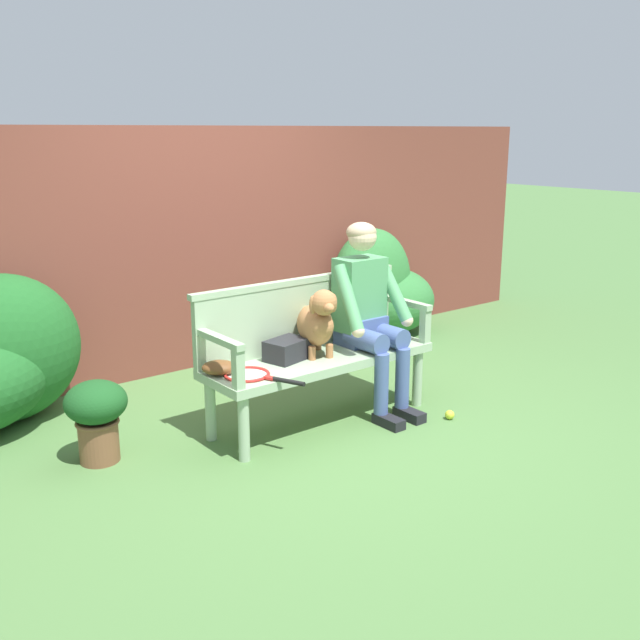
{
  "coord_description": "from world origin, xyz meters",
  "views": [
    {
      "loc": [
        -2.96,
        -3.73,
        1.97
      ],
      "look_at": [
        0.0,
        0.0,
        0.73
      ],
      "focal_mm": 41.19,
      "sensor_mm": 36.0,
      "label": 1
    }
  ],
  "objects_px": {
    "tennis_racket": "(251,375)",
    "potted_plant": "(97,414)",
    "baseball_glove": "(219,368)",
    "tennis_ball": "(450,415)",
    "garden_bench": "(320,364)",
    "sports_bag": "(287,350)",
    "dog_on_bench": "(317,322)",
    "person_seated": "(368,309)"
  },
  "relations": [
    {
      "from": "baseball_glove",
      "to": "tennis_ball",
      "type": "height_order",
      "value": "baseball_glove"
    },
    {
      "from": "person_seated",
      "to": "garden_bench",
      "type": "bearing_deg",
      "value": 177.68
    },
    {
      "from": "dog_on_bench",
      "to": "potted_plant",
      "type": "bearing_deg",
      "value": 166.45
    },
    {
      "from": "baseball_glove",
      "to": "garden_bench",
      "type": "bearing_deg",
      "value": 30.54
    },
    {
      "from": "tennis_ball",
      "to": "potted_plant",
      "type": "bearing_deg",
      "value": 158.01
    },
    {
      "from": "tennis_ball",
      "to": "potted_plant",
      "type": "relative_size",
      "value": 0.13
    },
    {
      "from": "tennis_racket",
      "to": "potted_plant",
      "type": "relative_size",
      "value": 1.13
    },
    {
      "from": "garden_bench",
      "to": "baseball_glove",
      "type": "height_order",
      "value": "baseball_glove"
    },
    {
      "from": "person_seated",
      "to": "sports_bag",
      "type": "height_order",
      "value": "person_seated"
    },
    {
      "from": "person_seated",
      "to": "tennis_racket",
      "type": "relative_size",
      "value": 2.33
    },
    {
      "from": "baseball_glove",
      "to": "tennis_ball",
      "type": "xyz_separation_m",
      "value": [
        1.48,
        -0.62,
        -0.49
      ]
    },
    {
      "from": "garden_bench",
      "to": "tennis_ball",
      "type": "bearing_deg",
      "value": -36.03
    },
    {
      "from": "garden_bench",
      "to": "dog_on_bench",
      "type": "distance_m",
      "value": 0.3
    },
    {
      "from": "baseball_glove",
      "to": "sports_bag",
      "type": "distance_m",
      "value": 0.51
    },
    {
      "from": "garden_bench",
      "to": "tennis_racket",
      "type": "xyz_separation_m",
      "value": [
        -0.61,
        -0.07,
        0.07
      ]
    },
    {
      "from": "sports_bag",
      "to": "potted_plant",
      "type": "bearing_deg",
      "value": 166.81
    },
    {
      "from": "person_seated",
      "to": "sports_bag",
      "type": "distance_m",
      "value": 0.68
    },
    {
      "from": "sports_bag",
      "to": "tennis_ball",
      "type": "relative_size",
      "value": 4.24
    },
    {
      "from": "person_seated",
      "to": "tennis_ball",
      "type": "height_order",
      "value": "person_seated"
    },
    {
      "from": "tennis_ball",
      "to": "baseball_glove",
      "type": "bearing_deg",
      "value": 157.35
    },
    {
      "from": "tennis_racket",
      "to": "baseball_glove",
      "type": "bearing_deg",
      "value": 130.53
    },
    {
      "from": "tennis_ball",
      "to": "potted_plant",
      "type": "height_order",
      "value": "potted_plant"
    },
    {
      "from": "potted_plant",
      "to": "dog_on_bench",
      "type": "bearing_deg",
      "value": -13.55
    },
    {
      "from": "baseball_glove",
      "to": "tennis_ball",
      "type": "bearing_deg",
      "value": 14.13
    },
    {
      "from": "person_seated",
      "to": "dog_on_bench",
      "type": "height_order",
      "value": "person_seated"
    },
    {
      "from": "sports_bag",
      "to": "tennis_racket",
      "type": "bearing_deg",
      "value": -160.47
    },
    {
      "from": "dog_on_bench",
      "to": "tennis_ball",
      "type": "height_order",
      "value": "dog_on_bench"
    },
    {
      "from": "garden_bench",
      "to": "dog_on_bench",
      "type": "height_order",
      "value": "dog_on_bench"
    },
    {
      "from": "garden_bench",
      "to": "person_seated",
      "type": "bearing_deg",
      "value": -2.32
    },
    {
      "from": "potted_plant",
      "to": "baseball_glove",
      "type": "bearing_deg",
      "value": -20.59
    },
    {
      "from": "tennis_racket",
      "to": "garden_bench",
      "type": "bearing_deg",
      "value": 6.79
    },
    {
      "from": "garden_bench",
      "to": "sports_bag",
      "type": "xyz_separation_m",
      "value": [
        -0.23,
        0.06,
        0.13
      ]
    },
    {
      "from": "potted_plant",
      "to": "person_seated",
      "type": "bearing_deg",
      "value": -11.04
    },
    {
      "from": "tennis_racket",
      "to": "tennis_ball",
      "type": "distance_m",
      "value": 1.49
    },
    {
      "from": "garden_bench",
      "to": "tennis_racket",
      "type": "bearing_deg",
      "value": -173.21
    },
    {
      "from": "tennis_ball",
      "to": "sports_bag",
      "type": "bearing_deg",
      "value": 148.34
    },
    {
      "from": "dog_on_bench",
      "to": "tennis_ball",
      "type": "distance_m",
      "value": 1.15
    },
    {
      "from": "garden_bench",
      "to": "tennis_racket",
      "type": "height_order",
      "value": "tennis_racket"
    },
    {
      "from": "tennis_racket",
      "to": "baseball_glove",
      "type": "height_order",
      "value": "baseball_glove"
    },
    {
      "from": "dog_on_bench",
      "to": "tennis_ball",
      "type": "bearing_deg",
      "value": -35.4
    },
    {
      "from": "garden_bench",
      "to": "potted_plant",
      "type": "bearing_deg",
      "value": 166.54
    },
    {
      "from": "sports_bag",
      "to": "tennis_ball",
      "type": "xyz_separation_m",
      "value": [
        0.97,
        -0.6,
        -0.52
      ]
    }
  ]
}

